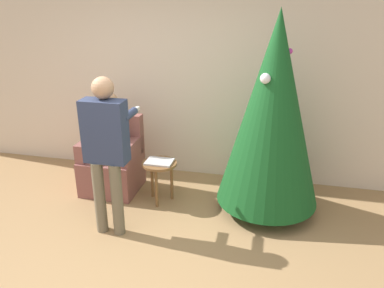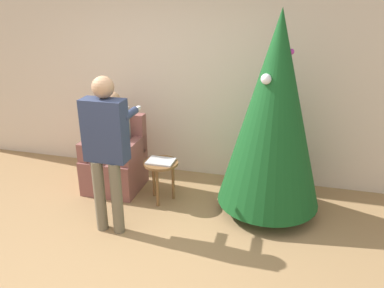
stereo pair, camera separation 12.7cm
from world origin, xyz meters
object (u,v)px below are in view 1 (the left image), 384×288
Objects in this scene: christmas_tree at (273,112)px; side_stool at (160,169)px; person_standing at (106,143)px; armchair at (113,163)px; person_seated at (110,139)px.

christmas_tree is 4.38× the size of side_stool.
person_standing reaches higher than side_stool.
armchair reaches higher than side_stool.
person_seated is at bearing 166.75° from side_stool.
person_seated is 0.76m from side_stool.
person_seated is 0.98m from person_standing.
person_standing is at bearing -67.05° from armchair.
person_standing is (-1.60, -0.79, -0.21)m from christmas_tree.
christmas_tree reaches higher than person_standing.
person_standing is at bearing -153.80° from christmas_tree.
person_standing reaches higher than person_seated.
armchair is at bearing 90.00° from person_seated.
person_standing is 3.20× the size of side_stool.
person_standing is at bearing -66.49° from person_seated.
side_stool is (0.70, -0.19, 0.09)m from armchair.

